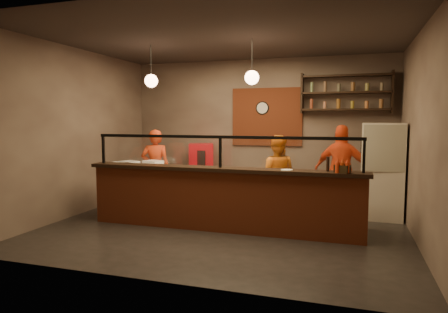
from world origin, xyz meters
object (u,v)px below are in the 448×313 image
(cook_right, at_px, (342,171))
(pepper_mill, at_px, (328,164))
(pizza_dough, at_px, (203,172))
(cook_mid, at_px, (276,176))
(red_cooler, at_px, (201,171))
(cook_left, at_px, (156,168))
(wall_clock, at_px, (262,108))
(fridge, at_px, (382,171))
(condiment_caddy, at_px, (342,169))

(cook_right, distance_m, pepper_mill, 1.67)
(pizza_dough, bearing_deg, cook_right, 25.86)
(cook_mid, bearing_deg, red_cooler, -31.93)
(cook_mid, relative_size, pepper_mill, 6.99)
(cook_left, xyz_separation_m, cook_right, (3.76, 0.34, 0.05))
(wall_clock, distance_m, pizza_dough, 2.61)
(wall_clock, distance_m, cook_left, 2.75)
(wall_clock, bearing_deg, cook_right, -31.38)
(red_cooler, height_order, pepper_mill, red_cooler)
(cook_mid, bearing_deg, wall_clock, -69.53)
(fridge, bearing_deg, cook_left, -172.62)
(condiment_caddy, bearing_deg, fridge, 69.24)
(cook_left, distance_m, red_cooler, 1.28)
(cook_mid, height_order, condiment_caddy, cook_mid)
(cook_mid, height_order, cook_right, cook_right)
(red_cooler, height_order, condiment_caddy, red_cooler)
(cook_right, bearing_deg, fridge, -170.05)
(cook_left, bearing_deg, fridge, 164.95)
(red_cooler, bearing_deg, pepper_mill, -58.58)
(pepper_mill, bearing_deg, wall_clock, 120.58)
(cook_mid, xyz_separation_m, red_cooler, (-1.97, 1.13, -0.13))
(cook_right, bearing_deg, cook_left, 10.69)
(wall_clock, distance_m, pepper_mill, 3.29)
(cook_left, xyz_separation_m, fridge, (4.48, 0.40, 0.07))
(condiment_caddy, bearing_deg, wall_clock, 122.84)
(red_cooler, relative_size, pepper_mill, 5.81)
(condiment_caddy, bearing_deg, pepper_mill, 154.08)
(cook_left, distance_m, condiment_caddy, 4.06)
(condiment_caddy, height_order, pepper_mill, pepper_mill)
(fridge, relative_size, red_cooler, 1.38)
(wall_clock, height_order, pizza_dough, wall_clock)
(fridge, distance_m, pizza_dough, 3.34)
(cook_mid, xyz_separation_m, pizza_dough, (-1.20, -0.80, 0.13))
(cook_right, xyz_separation_m, fridge, (0.72, 0.06, 0.02))
(pizza_dough, bearing_deg, red_cooler, 111.52)
(wall_clock, height_order, fridge, wall_clock)
(condiment_caddy, bearing_deg, pizza_dough, 166.62)
(red_cooler, distance_m, pepper_mill, 3.86)
(cook_left, bearing_deg, cook_mid, 159.50)
(cook_right, relative_size, pepper_mill, 7.87)
(cook_right, bearing_deg, condiment_caddy, 96.85)
(wall_clock, relative_size, pepper_mill, 1.35)
(cook_mid, bearing_deg, cook_right, -165.14)
(pepper_mill, bearing_deg, cook_left, 160.19)
(pizza_dough, xyz_separation_m, pepper_mill, (2.21, -0.47, 0.26))
(cook_mid, height_order, red_cooler, cook_mid)
(cook_mid, xyz_separation_m, pepper_mill, (1.01, -1.27, 0.40))
(cook_left, height_order, fridge, fridge)
(cook_right, height_order, pizza_dough, cook_right)
(cook_mid, distance_m, pizza_dough, 1.45)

